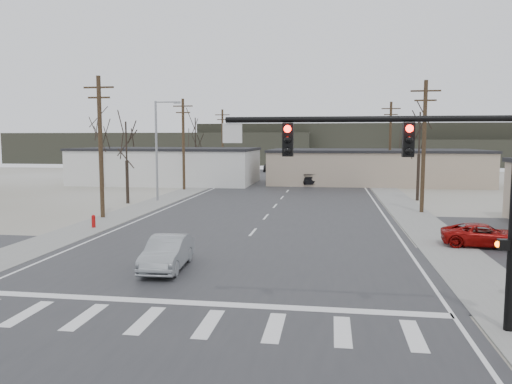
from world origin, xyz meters
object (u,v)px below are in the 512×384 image
at_px(car_parked_red, 484,235).
at_px(car_far_a, 306,179).
at_px(fire_hydrant, 94,221).
at_px(sedan_crossing, 167,253).
at_px(car_far_b, 268,168).
at_px(traffic_signal_mast, 446,172).

bearing_deg(car_parked_red, car_far_a, 23.87).
bearing_deg(fire_hydrant, sedan_crossing, -48.69).
relative_size(sedan_crossing, car_far_a, 0.79).
bearing_deg(car_far_b, fire_hydrant, -101.95).
height_order(fire_hydrant, car_far_b, car_far_b).
relative_size(traffic_signal_mast, car_far_a, 1.65).
height_order(car_far_a, car_far_b, car_far_a).
height_order(fire_hydrant, sedan_crossing, sedan_crossing).
height_order(traffic_signal_mast, car_far_b, traffic_signal_mast).
relative_size(sedan_crossing, car_far_b, 1.04).
bearing_deg(traffic_signal_mast, car_parked_red, 68.86).
height_order(sedan_crossing, car_parked_red, sedan_crossing).
relative_size(traffic_signal_mast, car_parked_red, 2.11).
height_order(car_far_b, car_parked_red, car_far_b).
bearing_deg(car_far_b, traffic_signal_mast, -86.41).
bearing_deg(car_parked_red, sedan_crossing, 120.44).
relative_size(car_far_a, car_far_b, 1.33).
bearing_deg(traffic_signal_mast, car_far_b, 101.35).
xyz_separation_m(fire_hydrant, car_far_b, (4.07, 55.65, 0.29)).
bearing_deg(fire_hydrant, car_far_b, 85.82).
distance_m(fire_hydrant, car_far_a, 33.62).
distance_m(sedan_crossing, car_far_b, 64.72).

